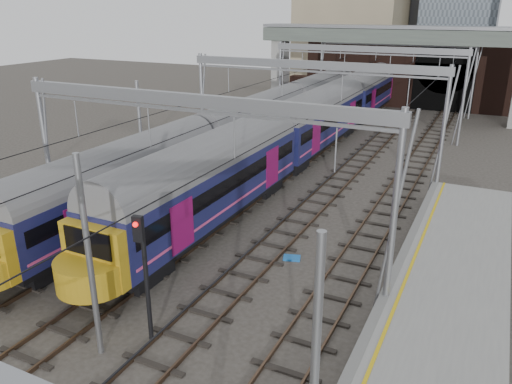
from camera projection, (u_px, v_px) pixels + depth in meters
The scene contains 8 objects.
tracks at pixel (264, 216), 27.85m from camera, with size 14.40×80.00×0.22m.
overhead_line at pixel (309, 83), 31.05m from camera, with size 16.80×80.00×8.00m.
retaining_wall at pixel (412, 69), 56.91m from camera, with size 28.00×2.75×9.00m.
overbridge at pixel (392, 46), 51.46m from camera, with size 28.00×3.00×9.25m.
train_main at pixel (348, 102), 47.25m from camera, with size 2.96×68.34×5.03m.
train_second at pixel (254, 125), 38.67m from camera, with size 2.70×46.87×4.68m.
signal_near_centre at pixel (144, 265), 16.29m from camera, with size 0.37×0.47×4.85m.
equip_cover_b at pixel (292, 258), 23.14m from camera, with size 0.78×0.55×0.09m, color blue.
Camera 1 is at (10.84, -8.25, 10.97)m, focal length 35.00 mm.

